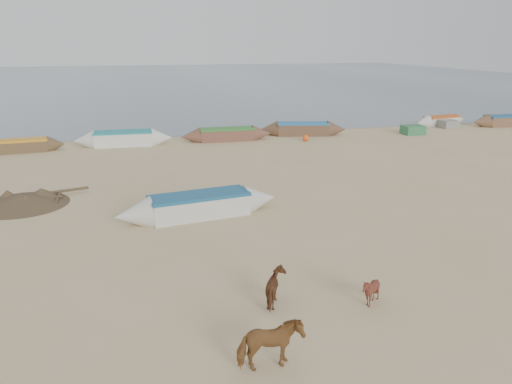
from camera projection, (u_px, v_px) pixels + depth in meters
ground at (289, 257)px, 15.76m from camera, size 140.00×140.00×0.00m
sea at (147, 79)px, 91.62m from camera, size 160.00×160.00×0.00m
cow_adult at (270, 345)px, 10.22m from camera, size 1.36×0.65×1.14m
calf_front at (371, 291)px, 12.81m from camera, size 0.76×0.69×0.79m
calf_right at (277, 288)px, 12.81m from camera, size 0.82×0.94×0.92m
near_canoe at (199, 205)px, 19.35m from camera, size 6.61×2.22×0.91m
debris_pile at (21, 200)px, 20.81m from camera, size 3.86×3.86×0.43m
waterline_canoes at (191, 135)px, 34.15m from camera, size 55.58×4.30×0.97m
beach_clutter at (256, 135)px, 34.88m from camera, size 41.62×3.83×0.64m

